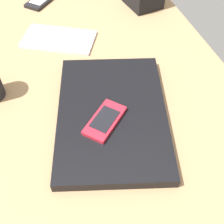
# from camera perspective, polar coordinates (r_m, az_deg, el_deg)

# --- Properties ---
(desk_surface) EXTENTS (1.20, 0.80, 0.03)m
(desk_surface) POSITION_cam_1_polar(r_m,az_deg,el_deg) (0.72, -5.60, 0.62)
(desk_surface) COLOR #9E7751
(desk_surface) RESTS_ON ground
(laptop_closed) EXTENTS (0.41, 0.33, 0.02)m
(laptop_closed) POSITION_cam_1_polar(r_m,az_deg,el_deg) (0.67, -0.00, -0.43)
(laptop_closed) COLOR black
(laptop_closed) RESTS_ON desk_surface
(cell_phone_on_laptop) EXTENTS (0.11, 0.11, 0.01)m
(cell_phone_on_laptop) POSITION_cam_1_polar(r_m,az_deg,el_deg) (0.64, -1.38, -1.61)
(cell_phone_on_laptop) COLOR red
(cell_phone_on_laptop) RESTS_ON laptop_closed
(cell_phone_on_desk) EXTENTS (0.11, 0.11, 0.01)m
(cell_phone_on_desk) POSITION_cam_1_polar(r_m,az_deg,el_deg) (1.09, -13.54, 19.92)
(cell_phone_on_desk) COLOR black
(cell_phone_on_desk) RESTS_ON desk_surface
(notepad) EXTENTS (0.19, 0.23, 0.01)m
(notepad) POSITION_cam_1_polar(r_m,az_deg,el_deg) (0.91, -10.13, 13.52)
(notepad) COLOR white
(notepad) RESTS_ON desk_surface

